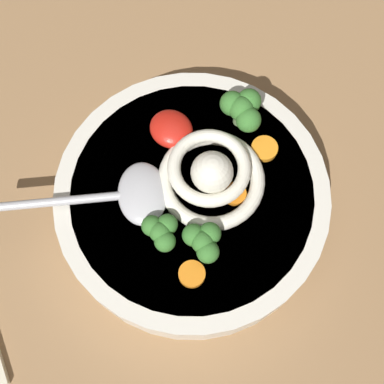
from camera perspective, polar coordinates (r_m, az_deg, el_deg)
table_slab at (r=54.09cm, az=-0.41°, el=-1.11°), size 96.35×96.35×3.64cm
soup_bowl at (r=49.49cm, az=0.00°, el=-0.96°), size 25.06×25.06×4.97cm
noodle_pile at (r=46.43cm, az=2.06°, el=1.88°), size 10.60×10.39×4.26cm
soup_spoon at (r=46.63cm, az=-7.08°, el=-0.32°), size 14.44×14.69×1.60cm
chili_sauce_dollop at (r=48.76cm, az=-2.27°, el=6.85°), size 4.16×3.75×1.87cm
broccoli_floret_right at (r=44.33cm, az=-3.39°, el=-4.25°), size 3.57×3.07×2.82cm
broccoli_floret_far at (r=43.92cm, az=1.24°, el=-5.30°), size 3.80×3.27×3.01cm
broccoli_floret_center at (r=48.45cm, az=5.56°, el=8.96°), size 4.50×3.87×3.56cm
carrot_slice_near_spoon at (r=44.83cm, az=-0.01°, el=-8.90°), size 2.29×2.29×0.71cm
carrot_slice_left at (r=47.02cm, az=4.65°, el=-0.21°), size 2.09×2.09×0.56cm
carrot_slice_beside_chili at (r=49.00cm, az=7.86°, el=4.67°), size 2.47×2.47×0.60cm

